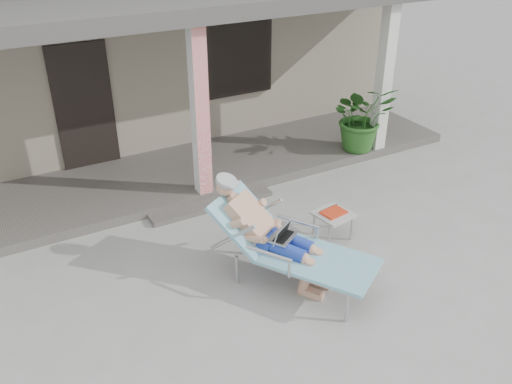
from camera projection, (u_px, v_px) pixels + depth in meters
ground at (272, 270)px, 7.04m from camera, size 60.00×60.00×0.00m
house at (115, 38)px, 11.21m from camera, size 10.40×5.40×3.30m
porch_deck at (184, 173)px, 9.30m from camera, size 10.00×2.00×0.15m
porch_overhang at (174, 10)px, 7.94m from camera, size 10.00×2.30×2.85m
porch_step at (212, 205)px, 8.44m from camera, size 2.00×0.30×0.07m
lounger at (280, 221)px, 6.50m from camera, size 1.75×2.14×1.37m
side_table at (333, 215)px, 7.55m from camera, size 0.54×0.54×0.42m
potted_palm at (362, 117)px, 9.73m from camera, size 1.37×1.27×1.24m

